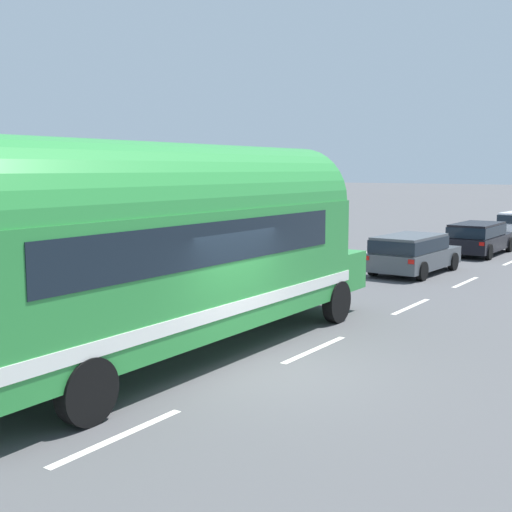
# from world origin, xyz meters

# --- Properties ---
(ground_plane) EXTENTS (300.00, 300.00, 0.00)m
(ground_plane) POSITION_xyz_m (0.00, 0.00, 0.00)
(ground_plane) COLOR #4C4C4F
(lane_markings) EXTENTS (3.93, 80.00, 0.01)m
(lane_markings) POSITION_xyz_m (-2.68, 12.89, 0.00)
(lane_markings) COLOR silver
(lane_markings) RESTS_ON ground
(sidewalk_slab) EXTENTS (1.82, 90.00, 0.15)m
(sidewalk_slab) POSITION_xyz_m (-4.71, 10.00, 0.07)
(sidewalk_slab) COLOR gray
(sidewalk_slab) RESTS_ON ground
(painted_bus) EXTENTS (2.71, 12.27, 4.12)m
(painted_bus) POSITION_xyz_m (-1.89, -0.66, 2.30)
(painted_bus) COLOR #2D8C3D
(painted_bus) RESTS_ON ground
(car_lead) EXTENTS (2.04, 4.32, 1.37)m
(car_lead) POSITION_xyz_m (-2.11, 12.24, 0.79)
(car_lead) COLOR #474C51
(car_lead) RESTS_ON ground
(car_second) EXTENTS (1.89, 4.62, 1.37)m
(car_second) POSITION_xyz_m (-1.74, 18.77, 0.79)
(car_second) COLOR black
(car_second) RESTS_ON ground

